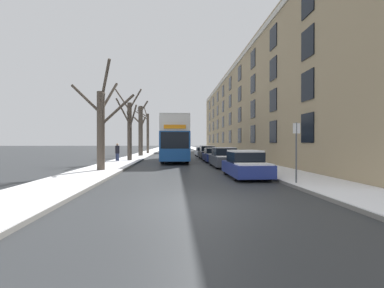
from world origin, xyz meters
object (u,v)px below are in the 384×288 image
Objects in this scene: double_decker_bus at (175,137)px; oncoming_van at (167,146)px; bare_tree_left_3 at (147,132)px; parked_car_4 at (202,152)px; parked_car_0 at (245,165)px; parked_car_2 at (214,155)px; bare_tree_left_1 at (129,127)px; parked_car_3 at (207,153)px; bare_tree_left_2 at (141,129)px; street_sign_post at (296,150)px; pedestrian_left_sidewalk at (117,152)px; bare_tree_left_0 at (102,124)px; parked_car_1 at (224,158)px.

double_decker_bus is 21.38m from oncoming_van.
bare_tree_left_3 is 1.73× the size of parked_car_4.
parked_car_2 is (-0.00, 11.40, -0.03)m from parked_car_0.
bare_tree_left_1 reaches higher than parked_car_2.
parked_car_4 is at bearing -66.84° from oncoming_van.
oncoming_van reaches higher than parked_car_3.
bare_tree_left_3 is (0.05, 7.90, 0.02)m from bare_tree_left_2.
bare_tree_left_2 is at bearing 111.80° from street_sign_post.
pedestrian_left_sidewalk is at bearing -95.00° from bare_tree_left_2.
parked_car_4 is (-0.00, 22.05, -0.07)m from parked_car_0.
bare_tree_left_0 is 12.14m from parked_car_2.
parked_car_0 is at bearing -68.63° from bare_tree_left_2.
bare_tree_left_3 reaches higher than bare_tree_left_2.
pedestrian_left_sidewalk reaches higher than parked_car_2.
street_sign_post is at bearing -57.15° from bare_tree_left_1.
bare_tree_left_0 is 10.88m from double_decker_bus.
parked_car_3 is 1.47× the size of street_sign_post.
parked_car_0 is at bearing -90.00° from parked_car_2.
bare_tree_left_2 is 7.90m from bare_tree_left_3.
parked_car_0 is at bearing -74.12° from bare_tree_left_3.
pedestrian_left_sidewalk is at bearing 150.02° from parked_car_1.
parked_car_4 is (8.44, 0.47, -3.12)m from bare_tree_left_2.
parked_car_2 is (8.47, 8.34, -2.45)m from bare_tree_left_0.
parked_car_1 is (8.32, -6.03, -2.73)m from bare_tree_left_1.
pedestrian_left_sidewalk is (-9.33, 11.39, 0.33)m from parked_car_0.
bare_tree_left_3 reaches higher than parked_car_0.
double_decker_bus is at bearing 41.79° from pedestrian_left_sidewalk.
bare_tree_left_3 reaches higher than bare_tree_left_1.
pedestrian_left_sidewalk reaches higher than parked_car_1.
oncoming_van reaches higher than parked_car_0.
pedestrian_left_sidewalk is 17.95m from street_sign_post.
bare_tree_left_1 is 17.45m from bare_tree_left_3.
oncoming_van is at bearing 100.03° from street_sign_post.
street_sign_post is at bearing -79.97° from oncoming_van.
pedestrian_left_sidewalk is at bearing -165.03° from double_decker_bus.
double_decker_bus is at bearing -138.05° from parked_car_3.
double_decker_bus is 2.74× the size of parked_car_0.
double_decker_bus reaches higher than parked_car_3.
street_sign_post is (1.39, -14.39, 0.93)m from parked_car_2.
street_sign_post is (9.86, -6.05, -1.53)m from bare_tree_left_0.
parked_car_3 reaches higher than parked_car_0.
parked_car_2 is 2.22× the size of pedestrian_left_sidewalk.
bare_tree_left_0 is 26.43m from bare_tree_left_3.
bare_tree_left_1 is at bearing 88.99° from bare_tree_left_0.
bare_tree_left_0 is 31.34m from oncoming_van.
bare_tree_left_0 is 1.66× the size of parked_car_2.
oncoming_van is at bearing 55.71° from bare_tree_left_3.
bare_tree_left_3 is at bearing 114.88° from parked_car_2.
pedestrian_left_sidewalk is (-9.33, -0.00, 0.36)m from parked_car_2.
bare_tree_left_3 is 1.42× the size of oncoming_van.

